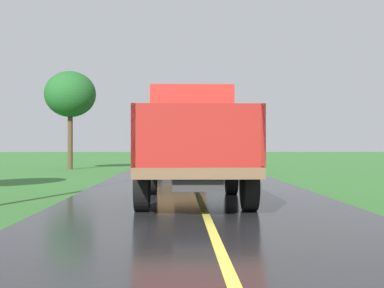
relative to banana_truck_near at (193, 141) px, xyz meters
The scene contains 3 objects.
banana_truck_near is the anchor object (origin of this frame).
banana_truck_far 13.25m from the banana_truck_near, 91.21° to the left, with size 2.38×5.81×2.80m.
roadside_tree_near_left 17.83m from the banana_truck_near, 111.54° to the left, with size 2.88×2.88×5.55m.
Camera 1 is at (-0.51, -2.15, 1.37)m, focal length 47.45 mm.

